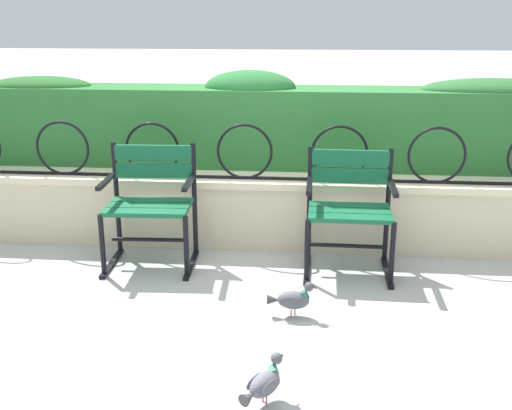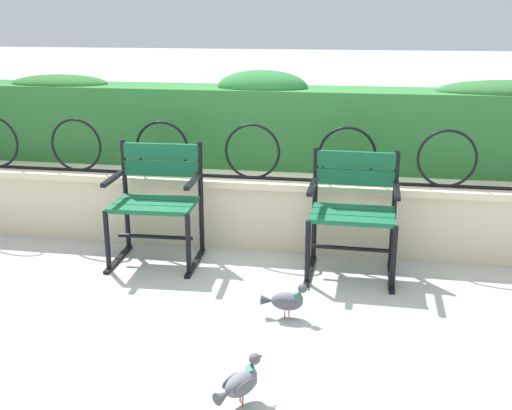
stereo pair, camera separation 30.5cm
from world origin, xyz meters
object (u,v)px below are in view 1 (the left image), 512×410
(pigeon_near_chairs, at_px, (293,299))
(pigeon_far_side, at_px, (264,383))
(park_chair_right, at_px, (349,207))
(park_chair_left, at_px, (151,201))

(pigeon_near_chairs, relative_size, pigeon_far_side, 1.10)
(park_chair_right, xyz_separation_m, pigeon_near_chairs, (-0.36, -0.77, -0.35))
(park_chair_right, bearing_deg, park_chair_left, -179.78)
(park_chair_right, distance_m, pigeon_far_side, 1.75)
(park_chair_left, bearing_deg, pigeon_near_chairs, -36.36)
(park_chair_left, distance_m, park_chair_right, 1.39)
(pigeon_far_side, bearing_deg, park_chair_left, 119.61)
(pigeon_near_chairs, height_order, pigeon_far_side, same)
(park_chair_left, relative_size, park_chair_right, 1.01)
(park_chair_right, height_order, pigeon_near_chairs, park_chair_right)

